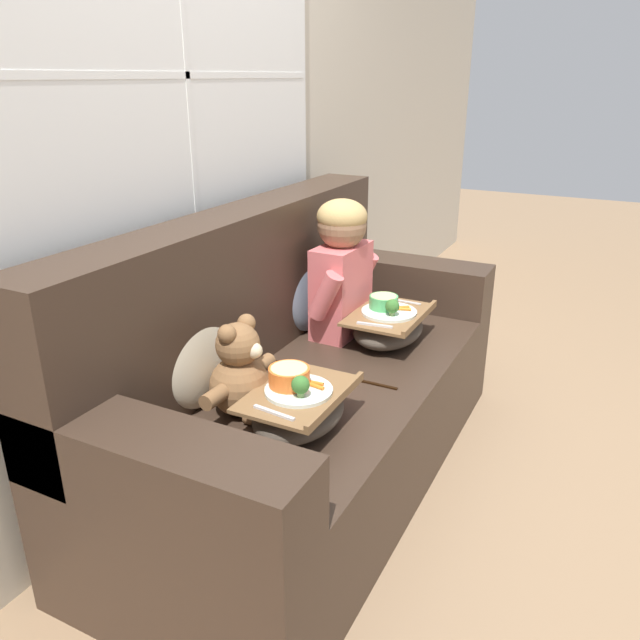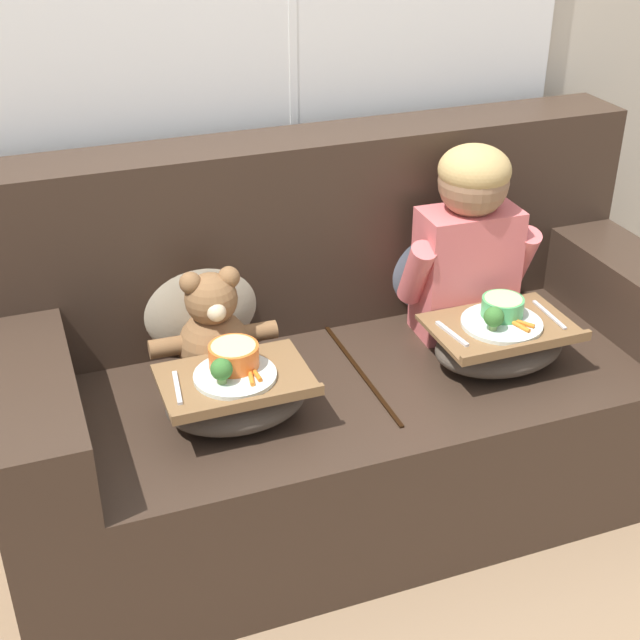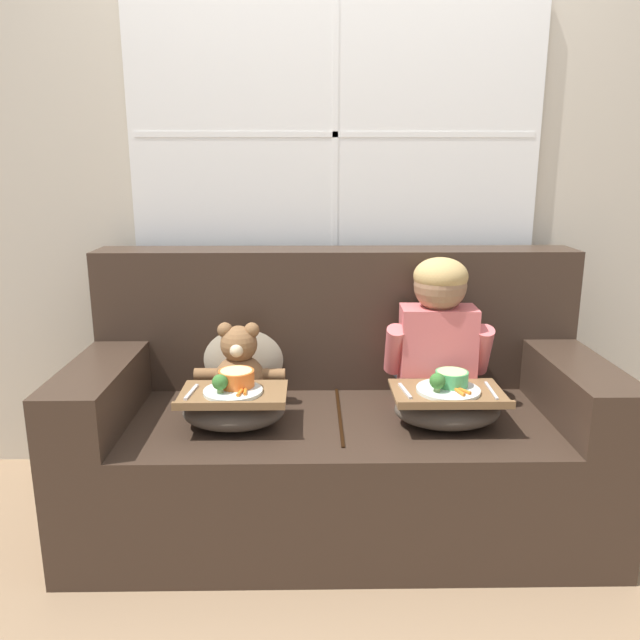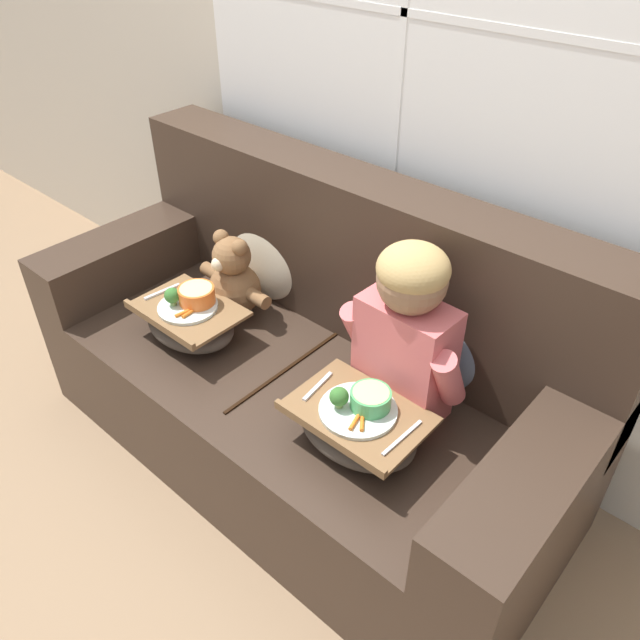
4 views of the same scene
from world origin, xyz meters
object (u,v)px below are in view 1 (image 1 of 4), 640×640
Objects in this scene: child_figure at (342,262)px; teddy_bear at (241,375)px; throw_pillow_behind_child at (305,287)px; throw_pillow_behind_teddy at (195,352)px; lap_tray_child at (388,325)px; couch at (299,388)px; lap_tray_teddy at (298,406)px.

child_figure is 0.79m from teddy_bear.
throw_pillow_behind_child is 0.77m from throw_pillow_behind_teddy.
throw_pillow_behind_teddy is 0.87m from lap_tray_child.
child_figure is 0.33m from lap_tray_child.
lap_tray_child is at bearing -29.06° from couch.
couch is 4.92× the size of throw_pillow_behind_child.
throw_pillow_behind_child is at bearing 24.66° from couch.
lap_tray_child is (0.00, -0.22, -0.24)m from child_figure.
throw_pillow_behind_teddy is at bearing 167.30° from child_figure.
throw_pillow_behind_teddy reaches higher than lap_tray_child.
throw_pillow_behind_teddy is at bearing 90.01° from lap_tray_teddy.
teddy_bear is (-0.39, -0.00, 0.23)m from couch.
throw_pillow_behind_teddy is 0.40m from lap_tray_teddy.
couch is 0.51m from throw_pillow_behind_teddy.
throw_pillow_behind_child is 0.69× the size of child_figure.
lap_tray_teddy is (-0.77, 0.00, 0.00)m from lap_tray_child.
lap_tray_teddy is (-0.77, -0.22, -0.24)m from child_figure.
throw_pillow_behind_child is (0.39, 0.18, 0.27)m from couch.
child_figure is 0.84m from lap_tray_teddy.
lap_tray_child is at bearing -0.09° from lap_tray_teddy.
lap_tray_child is at bearing -15.51° from teddy_bear.
teddy_bear is 0.22m from lap_tray_teddy.
couch is 5.07× the size of throw_pillow_behind_teddy.
throw_pillow_behind_teddy is 0.18m from teddy_bear.
throw_pillow_behind_teddy reaches higher than teddy_bear.
teddy_bear is at bearing 90.05° from lap_tray_teddy.
lap_tray_child is (0.77, -0.21, -0.07)m from teddy_bear.
couch is at bearing -179.52° from child_figure.
throw_pillow_behind_teddy is (-0.77, 0.00, 0.00)m from throw_pillow_behind_child.
lap_tray_child is (0.77, -0.39, -0.11)m from throw_pillow_behind_teddy.
child_figure is at bearing 15.69° from lap_tray_teddy.
lap_tray_child is at bearing -89.88° from child_figure.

